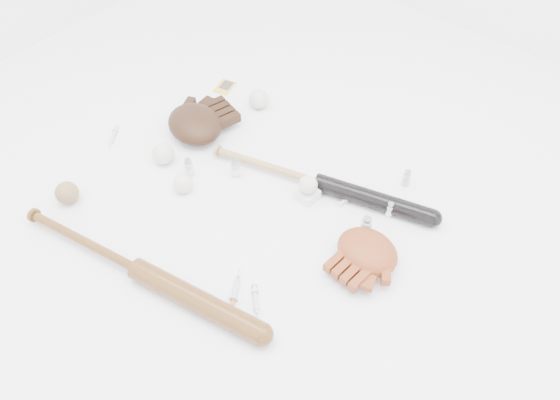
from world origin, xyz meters
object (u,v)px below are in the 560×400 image
Objects in this scene: bat_wood at (138,269)px; glove_dark at (195,124)px; bat_dark at (319,182)px; pedestal at (308,195)px.

glove_dark reaches higher than bat_wood.
glove_dark reaches higher than bat_dark.
bat_dark is 0.55m from glove_dark.
glove_dark is at bearing 171.63° from bat_dark.
pedestal is (0.21, 0.60, -0.02)m from bat_wood.
glove_dark is (-0.55, -0.07, 0.02)m from bat_dark.
glove_dark is at bearing 109.80° from bat_wood.
glove_dark is at bearing -178.77° from pedestal.
glove_dark is 0.55m from pedestal.
bat_dark reaches higher than pedestal.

